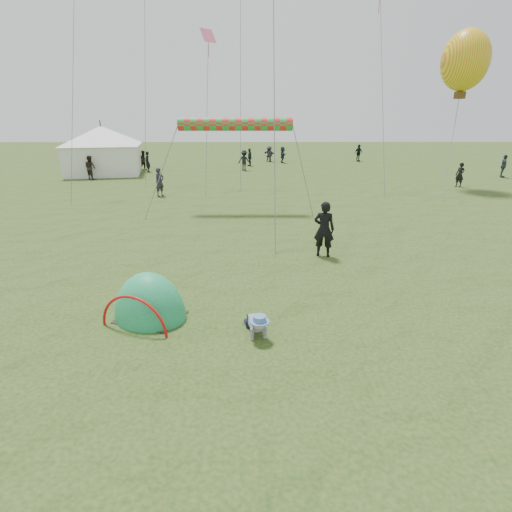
{
  "coord_description": "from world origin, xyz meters",
  "views": [
    {
      "loc": [
        -0.5,
        -7.29,
        4.64
      ],
      "look_at": [
        -0.42,
        3.04,
        1.0
      ],
      "focal_mm": 28.0,
      "sensor_mm": 36.0,
      "label": 1
    }
  ],
  "objects_px": {
    "event_marquee": "(103,148)",
    "crawling_toddler": "(257,323)",
    "standing_adult": "(324,229)",
    "balloon_kite": "(465,64)",
    "popup_tent": "(151,317)"
  },
  "relations": [
    {
      "from": "crawling_toddler",
      "to": "popup_tent",
      "type": "height_order",
      "value": "popup_tent"
    },
    {
      "from": "crawling_toddler",
      "to": "balloon_kite",
      "type": "xyz_separation_m",
      "value": [
        13.27,
        19.75,
        7.39
      ]
    },
    {
      "from": "event_marquee",
      "to": "crawling_toddler",
      "type": "bearing_deg",
      "value": -76.1
    },
    {
      "from": "popup_tent",
      "to": "event_marquee",
      "type": "distance_m",
      "value": 27.62
    },
    {
      "from": "balloon_kite",
      "to": "event_marquee",
      "type": "bearing_deg",
      "value": 165.3
    },
    {
      "from": "crawling_toddler",
      "to": "popup_tent",
      "type": "distance_m",
      "value": 2.73
    },
    {
      "from": "event_marquee",
      "to": "balloon_kite",
      "type": "height_order",
      "value": "balloon_kite"
    },
    {
      "from": "crawling_toddler",
      "to": "popup_tent",
      "type": "bearing_deg",
      "value": 147.78
    },
    {
      "from": "popup_tent",
      "to": "standing_adult",
      "type": "distance_m",
      "value": 6.74
    },
    {
      "from": "standing_adult",
      "to": "crawling_toddler",
      "type": "bearing_deg",
      "value": 82.52
    },
    {
      "from": "crawling_toddler",
      "to": "balloon_kite",
      "type": "bearing_deg",
      "value": 42.06
    },
    {
      "from": "crawling_toddler",
      "to": "event_marquee",
      "type": "height_order",
      "value": "event_marquee"
    },
    {
      "from": "popup_tent",
      "to": "crawling_toddler",
      "type": "bearing_deg",
      "value": 1.98
    },
    {
      "from": "standing_adult",
      "to": "balloon_kite",
      "type": "relative_size",
      "value": 0.48
    },
    {
      "from": "popup_tent",
      "to": "standing_adult",
      "type": "bearing_deg",
      "value": 62.5
    }
  ]
}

